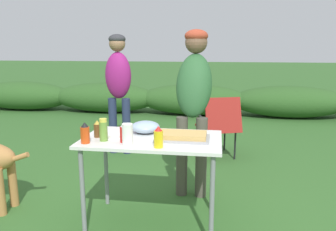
% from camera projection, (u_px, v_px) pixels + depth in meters
% --- Properties ---
extents(ground_plane, '(60.00, 60.00, 0.00)m').
position_uv_depth(ground_plane, '(153.00, 222.00, 2.76)').
color(ground_plane, '#336028').
extents(shrub_hedge, '(14.40, 0.90, 0.66)m').
position_uv_depth(shrub_hedge, '(193.00, 99.00, 7.10)').
color(shrub_hedge, '#2D5623').
rests_on(shrub_hedge, ground).
extents(folding_table, '(1.10, 0.64, 0.74)m').
position_uv_depth(folding_table, '(152.00, 147.00, 2.63)').
color(folding_table, silver).
rests_on(folding_table, ground).
extents(food_tray, '(0.42, 0.25, 0.06)m').
position_uv_depth(food_tray, '(183.00, 136.00, 2.56)').
color(food_tray, '#9E9EA3').
rests_on(food_tray, folding_table).
extents(plate_stack, '(0.23, 0.23, 0.02)m').
position_uv_depth(plate_stack, '(116.00, 134.00, 2.69)').
color(plate_stack, white).
rests_on(plate_stack, folding_table).
extents(mixing_bowl, '(0.24, 0.24, 0.10)m').
position_uv_depth(mixing_bowl, '(145.00, 127.00, 2.76)').
color(mixing_bowl, '#99B2CC').
rests_on(mixing_bowl, folding_table).
extents(paper_cup_stack, '(0.08, 0.08, 0.16)m').
position_uv_depth(paper_cup_stack, '(127.00, 134.00, 2.41)').
color(paper_cup_stack, white).
rests_on(paper_cup_stack, folding_table).
extents(mustard_bottle, '(0.07, 0.07, 0.16)m').
position_uv_depth(mustard_bottle, '(158.00, 137.00, 2.35)').
color(mustard_bottle, yellow).
rests_on(mustard_bottle, folding_table).
extents(hot_sauce_bottle, '(0.07, 0.07, 0.16)m').
position_uv_depth(hot_sauce_bottle, '(85.00, 133.00, 2.45)').
color(hot_sauce_bottle, '#CC4214').
rests_on(hot_sauce_bottle, folding_table).
extents(relish_jar, '(0.06, 0.06, 0.17)m').
position_uv_depth(relish_jar, '(103.00, 130.00, 2.51)').
color(relish_jar, olive).
rests_on(relish_jar, folding_table).
extents(beer_bottle, '(0.06, 0.06, 0.14)m').
position_uv_depth(beer_bottle, '(97.00, 129.00, 2.62)').
color(beer_bottle, brown).
rests_on(beer_bottle, folding_table).
extents(ketchup_bottle, '(0.06, 0.06, 0.16)m').
position_uv_depth(ketchup_bottle, '(124.00, 133.00, 2.48)').
color(ketchup_bottle, red).
rests_on(ketchup_bottle, folding_table).
extents(standing_person_in_dark_puffer, '(0.37, 0.49, 1.62)m').
position_uv_depth(standing_person_in_dark_puffer, '(194.00, 92.00, 3.18)').
color(standing_person_in_dark_puffer, '#4C473D').
rests_on(standing_person_in_dark_puffer, ground).
extents(standing_person_with_beanie, '(0.36, 0.26, 1.61)m').
position_uv_depth(standing_person_with_beanie, '(118.00, 81.00, 4.38)').
color(standing_person_with_beanie, '#232D4C').
rests_on(standing_person_with_beanie, ground).
extents(camp_chair_green_behind_table, '(0.63, 0.71, 0.83)m').
position_uv_depth(camp_chair_green_behind_table, '(219.00, 124.00, 4.27)').
color(camp_chair_green_behind_table, maroon).
rests_on(camp_chair_green_behind_table, ground).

